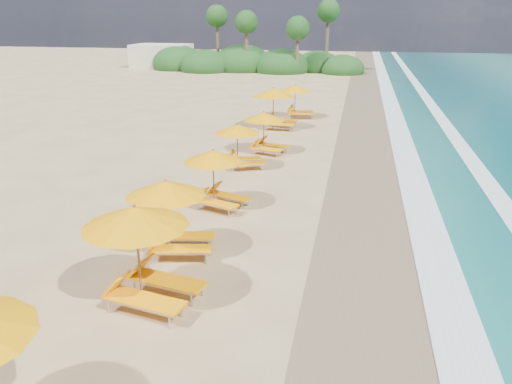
# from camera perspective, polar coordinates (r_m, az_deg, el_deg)

# --- Properties ---
(ground) EXTENTS (160.00, 160.00, 0.00)m
(ground) POSITION_cam_1_polar(r_m,az_deg,el_deg) (16.66, -0.00, -3.89)
(ground) COLOR tan
(ground) RESTS_ON ground
(wet_sand) EXTENTS (4.00, 160.00, 0.01)m
(wet_sand) POSITION_cam_1_polar(r_m,az_deg,el_deg) (16.41, 13.87, -4.86)
(wet_sand) COLOR #7D664A
(wet_sand) RESTS_ON ground
(surf_foam) EXTENTS (4.00, 160.00, 0.01)m
(surf_foam) POSITION_cam_1_polar(r_m,az_deg,el_deg) (16.78, 23.14, -5.30)
(surf_foam) COLOR white
(surf_foam) RESTS_ON ground
(station_3) EXTENTS (3.07, 2.94, 2.54)m
(station_3) POSITION_cam_1_polar(r_m,az_deg,el_deg) (12.15, -12.44, -6.35)
(station_3) COLOR olive
(station_3) RESTS_ON ground
(station_4) EXTENTS (2.77, 2.65, 2.30)m
(station_4) POSITION_cam_1_polar(r_m,az_deg,el_deg) (14.53, -9.31, -2.29)
(station_4) COLOR olive
(station_4) RESTS_ON ground
(station_5) EXTENTS (2.76, 2.70, 2.16)m
(station_5) POSITION_cam_1_polar(r_m,az_deg,el_deg) (17.91, -4.39, 1.89)
(station_5) COLOR olive
(station_5) RESTS_ON ground
(station_6) EXTENTS (2.70, 2.68, 2.07)m
(station_6) POSITION_cam_1_polar(r_m,az_deg,el_deg) (22.57, -1.71, 5.54)
(station_6) COLOR olive
(station_6) RESTS_ON ground
(station_7) EXTENTS (2.64, 2.57, 2.10)m
(station_7) POSITION_cam_1_polar(r_m,az_deg,el_deg) (25.07, 1.21, 7.02)
(station_7) COLOR olive
(station_7) RESTS_ON ground
(station_8) EXTENTS (2.76, 2.57, 2.48)m
(station_8) POSITION_cam_1_polar(r_m,az_deg,el_deg) (30.56, 2.31, 9.71)
(station_8) COLOR olive
(station_8) RESTS_ON ground
(station_9) EXTENTS (2.67, 2.55, 2.24)m
(station_9) POSITION_cam_1_polar(r_m,az_deg,el_deg) (33.97, 4.72, 10.43)
(station_9) COLOR olive
(station_9) RESTS_ON ground
(treeline) EXTENTS (25.80, 8.80, 9.74)m
(treeline) POSITION_cam_1_polar(r_m,az_deg,el_deg) (62.12, -0.69, 14.42)
(treeline) COLOR #163D14
(treeline) RESTS_ON ground
(beach_building) EXTENTS (7.00, 5.00, 2.80)m
(beach_building) POSITION_cam_1_polar(r_m,az_deg,el_deg) (67.97, -10.58, 14.89)
(beach_building) COLOR beige
(beach_building) RESTS_ON ground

